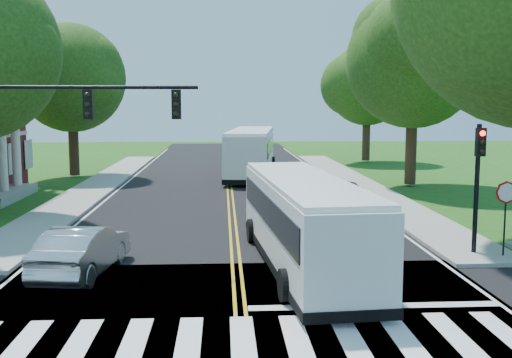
{
  "coord_description": "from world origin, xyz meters",
  "views": [
    {
      "loc": [
        -0.43,
        -13.18,
        5.22
      ],
      "look_at": [
        0.83,
        9.2,
        2.4
      ],
      "focal_mm": 42.0,
      "sensor_mm": 36.0,
      "label": 1
    }
  ],
  "objects": [
    {
      "name": "ground",
      "position": [
        0.0,
        0.0,
        0.0
      ],
      "size": [
        140.0,
        140.0,
        0.0
      ],
      "primitive_type": "plane",
      "color": "#234A12",
      "rests_on": "ground"
    },
    {
      "name": "road",
      "position": [
        0.0,
        18.0,
        0.01
      ],
      "size": [
        14.0,
        96.0,
        0.01
      ],
      "primitive_type": "cube",
      "color": "black",
      "rests_on": "ground"
    },
    {
      "name": "cross_road",
      "position": [
        0.0,
        0.0,
        0.01
      ],
      "size": [
        60.0,
        12.0,
        0.01
      ],
      "primitive_type": "cube",
      "color": "black",
      "rests_on": "ground"
    },
    {
      "name": "center_line",
      "position": [
        0.0,
        22.0,
        0.01
      ],
      "size": [
        0.36,
        70.0,
        0.01
      ],
      "primitive_type": "cube",
      "color": "gold",
      "rests_on": "road"
    },
    {
      "name": "edge_line_w",
      "position": [
        -6.8,
        22.0,
        0.01
      ],
      "size": [
        0.12,
        70.0,
        0.01
      ],
      "primitive_type": "cube",
      "color": "silver",
      "rests_on": "road"
    },
    {
      "name": "edge_line_e",
      "position": [
        6.8,
        22.0,
        0.01
      ],
      "size": [
        0.12,
        70.0,
        0.01
      ],
      "primitive_type": "cube",
      "color": "silver",
      "rests_on": "road"
    },
    {
      "name": "crosswalk",
      "position": [
        0.0,
        -0.5,
        0.02
      ],
      "size": [
        12.6,
        3.0,
        0.01
      ],
      "primitive_type": "cube",
      "color": "silver",
      "rests_on": "road"
    },
    {
      "name": "stop_bar",
      "position": [
        3.5,
        1.6,
        0.02
      ],
      "size": [
        6.6,
        0.4,
        0.01
      ],
      "primitive_type": "cube",
      "color": "silver",
      "rests_on": "road"
    },
    {
      "name": "sidewalk_nw",
      "position": [
        -8.3,
        25.0,
        0.07
      ],
      "size": [
        2.6,
        40.0,
        0.15
      ],
      "primitive_type": "cube",
      "color": "gray",
      "rests_on": "ground"
    },
    {
      "name": "sidewalk_ne",
      "position": [
        8.3,
        25.0,
        0.07
      ],
      "size": [
        2.6,
        40.0,
        0.15
      ],
      "primitive_type": "cube",
      "color": "gray",
      "rests_on": "ground"
    },
    {
      "name": "tree_west_far",
      "position": [
        -11.0,
        30.0,
        7.0
      ],
      "size": [
        7.6,
        7.6,
        10.67
      ],
      "color": "#372516",
      "rests_on": "ground"
    },
    {
      "name": "tree_east_mid",
      "position": [
        11.5,
        24.0,
        7.86
      ],
      "size": [
        8.4,
        8.4,
        11.93
      ],
      "color": "#372516",
      "rests_on": "ground"
    },
    {
      "name": "tree_east_far",
      "position": [
        12.5,
        40.0,
        6.86
      ],
      "size": [
        7.2,
        7.2,
        10.34
      ],
      "color": "#372516",
      "rests_on": "ground"
    },
    {
      "name": "signal_nw",
      "position": [
        -5.86,
        6.43,
        4.38
      ],
      "size": [
        7.15,
        0.46,
        5.66
      ],
      "color": "black",
      "rests_on": "ground"
    },
    {
      "name": "signal_ne",
      "position": [
        8.2,
        6.44,
        2.96
      ],
      "size": [
        0.3,
        0.46,
        4.4
      ],
      "color": "black",
      "rests_on": "ground"
    },
    {
      "name": "stop_sign",
      "position": [
        9.0,
        5.98,
        2.03
      ],
      "size": [
        0.76,
        0.08,
        2.53
      ],
      "color": "black",
      "rests_on": "ground"
    },
    {
      "name": "bus_lead",
      "position": [
        2.14,
        5.53,
        1.52
      ],
      "size": [
        3.32,
        11.24,
        2.86
      ],
      "rotation": [
        0.0,
        0.0,
        3.22
      ],
      "color": "white",
      "rests_on": "road"
    },
    {
      "name": "bus_follow",
      "position": [
        1.66,
        29.99,
        1.79
      ],
      "size": [
        4.29,
        13.24,
        3.37
      ],
      "rotation": [
        0.0,
        0.0,
        3.03
      ],
      "color": "white",
      "rests_on": "road"
    },
    {
      "name": "hatchback",
      "position": [
        -4.73,
        5.0,
        0.77
      ],
      "size": [
        2.26,
        4.8,
        1.52
      ],
      "primitive_type": "imported",
      "rotation": [
        0.0,
        0.0,
        3.0
      ],
      "color": "#B4B7BC",
      "rests_on": "road"
    },
    {
      "name": "suv",
      "position": [
        5.26,
        13.08,
        0.63
      ],
      "size": [
        3.34,
        4.89,
        1.24
      ],
      "primitive_type": "imported",
      "rotation": [
        0.0,
        0.0,
        2.83
      ],
      "color": "silver",
      "rests_on": "road"
    },
    {
      "name": "dark_sedan",
      "position": [
        5.61,
        16.16,
        0.71
      ],
      "size": [
        3.55,
        5.16,
        1.39
      ],
      "primitive_type": "imported",
      "rotation": [
        0.0,
        0.0,
        2.77
      ],
      "color": "black",
      "rests_on": "road"
    }
  ]
}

